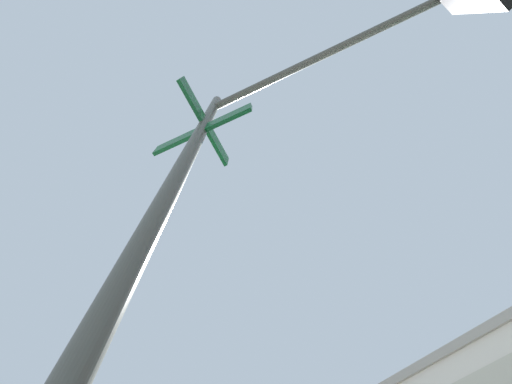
% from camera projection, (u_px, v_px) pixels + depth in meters
% --- Properties ---
extents(traffic_signal_near, '(3.19, 2.09, 5.89)m').
position_uv_depth(traffic_signal_near, '(338.00, 78.00, 2.26)').
color(traffic_signal_near, '#474C47').
rests_on(traffic_signal_near, ground_plane).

